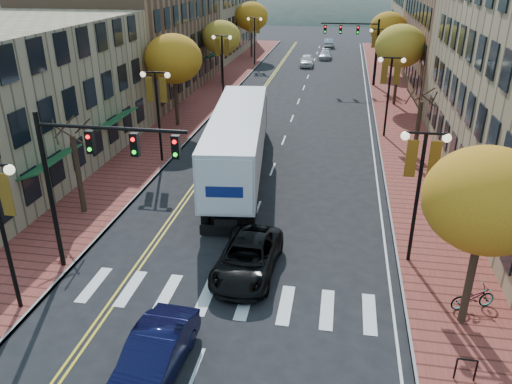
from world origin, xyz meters
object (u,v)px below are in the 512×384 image
at_px(semi_truck, 240,136).
at_px(navy_sedan, 154,356).
at_px(black_suv, 248,258).
at_px(bicycle, 473,298).

distance_m(semi_truck, navy_sedan, 17.26).
relative_size(black_suv, bicycle, 2.94).
bearing_deg(navy_sedan, bicycle, 28.47).
distance_m(semi_truck, black_suv, 11.33).
bearing_deg(bicycle, black_suv, 61.88).
relative_size(navy_sedan, black_suv, 0.87).
bearing_deg(black_suv, semi_truck, 105.29).
bearing_deg(semi_truck, black_suv, -83.65).
relative_size(semi_truck, bicycle, 9.92).
height_order(semi_truck, black_suv, semi_truck).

